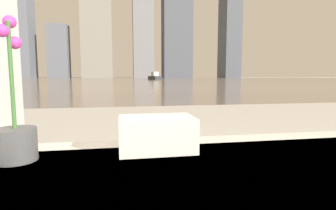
{
  "coord_description": "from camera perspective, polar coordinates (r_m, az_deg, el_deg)",
  "views": [
    {
      "loc": [
        -0.44,
        -0.03,
        0.83
      ],
      "look_at": [
        -0.06,
        2.1,
        0.59
      ],
      "focal_mm": 28.0,
      "sensor_mm": 36.0,
      "label": 1
    }
  ],
  "objects": [
    {
      "name": "harbor_water",
      "position": [
        62.04,
        -9.71,
        5.49
      ],
      "size": [
        180.0,
        110.0,
        0.01
      ],
      "color": "gray",
      "rests_on": "ground_plane"
    },
    {
      "name": "potted_orchid",
      "position": [
        0.94,
        -30.33,
        -5.2
      ],
      "size": [
        0.12,
        0.12,
        0.45
      ],
      "color": "#4C4C4C",
      "rests_on": "bathtub"
    },
    {
      "name": "skyline_tower_3",
      "position": [
        120.84,
        -5.47,
        17.74
      ],
      "size": [
        8.98,
        7.36,
        49.53
      ],
      "color": "slate",
      "rests_on": "ground_plane"
    },
    {
      "name": "skyline_tower_1",
      "position": [
        121.24,
        -22.71,
        10.68
      ],
      "size": [
        8.2,
        7.37,
        22.04
      ],
      "color": "slate",
      "rests_on": "ground_plane"
    },
    {
      "name": "towel_stack",
      "position": [
        0.94,
        -2.49,
        -6.23
      ],
      "size": [
        0.26,
        0.18,
        0.12
      ],
      "color": "silver",
      "rests_on": "bathtub"
    },
    {
      "name": "skyline_tower_0",
      "position": [
        127.86,
        -29.51,
        18.68
      ],
      "size": [
        7.88,
        10.35,
        59.8
      ],
      "color": "slate",
      "rests_on": "ground_plane"
    },
    {
      "name": "harbor_boat_1",
      "position": [
        57.82,
        -2.89,
        6.12
      ],
      "size": [
        2.64,
        4.83,
        1.72
      ],
      "color": "#2D2D33",
      "rests_on": "harbor_water"
    },
    {
      "name": "skyline_tower_5",
      "position": [
        132.27,
        13.44,
        20.27
      ],
      "size": [
        7.55,
        10.91,
        66.11
      ],
      "color": "#4C515B",
      "rests_on": "ground_plane"
    },
    {
      "name": "skyline_tower_4",
      "position": [
        122.74,
        1.94,
        16.91
      ],
      "size": [
        12.84,
        9.1,
        46.72
      ],
      "color": "#4C515B",
      "rests_on": "ground_plane"
    }
  ]
}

